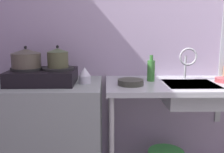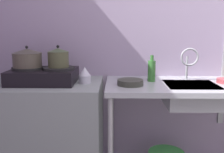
% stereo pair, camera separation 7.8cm
% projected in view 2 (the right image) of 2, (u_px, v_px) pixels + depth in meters
% --- Properties ---
extents(wall_back, '(4.93, 0.10, 2.76)m').
position_uv_depth(wall_back, '(206.00, 21.00, 2.32)').
color(wall_back, '#9F8DA8').
rests_on(wall_back, ground).
extents(counter_concrete, '(1.08, 0.64, 0.87)m').
position_uv_depth(counter_concrete, '(38.00, 133.00, 2.15)').
color(counter_concrete, gray).
rests_on(counter_concrete, ground).
extents(counter_sink, '(1.49, 0.64, 0.87)m').
position_uv_depth(counter_sink, '(197.00, 91.00, 2.06)').
color(counter_sink, '#A3A7AA').
rests_on(counter_sink, ground).
extents(stove, '(0.52, 0.39, 0.13)m').
position_uv_depth(stove, '(44.00, 75.00, 2.06)').
color(stove, black).
rests_on(stove, counter_concrete).
extents(pot_on_left_burner, '(0.23, 0.23, 0.17)m').
position_uv_depth(pot_on_left_burner, '(27.00, 58.00, 2.03)').
color(pot_on_left_burner, '#4C4438').
rests_on(pot_on_left_burner, stove).
extents(pot_on_right_burner, '(0.17, 0.17, 0.18)m').
position_uv_depth(pot_on_right_burner, '(58.00, 58.00, 2.03)').
color(pot_on_right_burner, '#45462E').
rests_on(pot_on_right_burner, stove).
extents(percolator, '(0.10, 0.10, 0.13)m').
position_uv_depth(percolator, '(85.00, 75.00, 2.04)').
color(percolator, silver).
rests_on(percolator, counter_concrete).
extents(sink_basin, '(0.41, 0.36, 0.17)m').
position_uv_depth(sink_basin, '(191.00, 95.00, 2.03)').
color(sink_basin, '#A3A7AA').
rests_on(sink_basin, counter_sink).
extents(faucet, '(0.15, 0.09, 0.28)m').
position_uv_depth(faucet, '(189.00, 59.00, 2.13)').
color(faucet, '#A3A7AA').
rests_on(faucet, counter_sink).
extents(frying_pan, '(0.20, 0.20, 0.04)m').
position_uv_depth(frying_pan, '(130.00, 82.00, 1.98)').
color(frying_pan, '#33352B').
rests_on(frying_pan, counter_sink).
extents(bottle_by_sink, '(0.06, 0.06, 0.22)m').
position_uv_depth(bottle_by_sink, '(152.00, 70.00, 2.11)').
color(bottle_by_sink, '#367630').
rests_on(bottle_by_sink, counter_sink).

